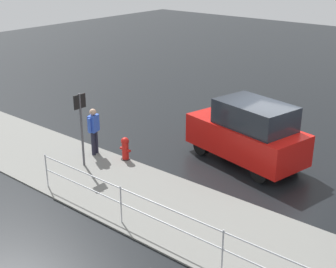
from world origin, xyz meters
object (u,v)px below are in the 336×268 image
sign_post (81,119)px  fire_hydrant (125,149)px  pedestrian (94,128)px  moving_hatchback (248,133)px

sign_post → fire_hydrant: bearing=-121.3°
pedestrian → fire_hydrant: bearing=-163.3°
fire_hydrant → sign_post: 1.79m
fire_hydrant → pedestrian: pedestrian is taller
fire_hydrant → sign_post: sign_post is taller
moving_hatchback → fire_hydrant: (3.11, 2.38, -0.63)m
fire_hydrant → pedestrian: (1.09, 0.33, 0.56)m
moving_hatchback → sign_post: 5.23m
moving_hatchback → fire_hydrant: bearing=37.4°
moving_hatchback → pedestrian: size_ratio=2.58×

